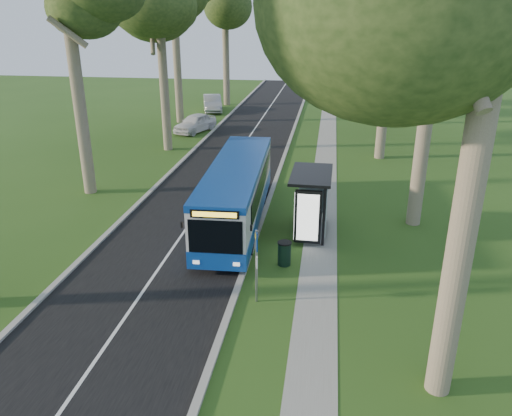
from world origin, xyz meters
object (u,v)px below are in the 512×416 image
(bus_shelter, at_px, (314,194))
(litter_bin, at_px, (284,253))
(bus_stop_sign, at_px, (256,258))
(car_silver, at_px, (212,103))
(car_white, at_px, (195,123))
(bus, at_px, (237,193))

(bus_shelter, height_order, litter_bin, bus_shelter)
(bus_stop_sign, height_order, car_silver, bus_stop_sign)
(bus_shelter, distance_m, car_white, 23.25)
(bus, distance_m, bus_shelter, 3.98)
(bus_shelter, bearing_deg, car_white, 119.62)
(car_silver, bearing_deg, litter_bin, -87.88)
(car_silver, bearing_deg, bus_shelter, -84.51)
(bus, distance_m, car_silver, 30.17)
(litter_bin, height_order, car_white, car_white)
(bus, bearing_deg, litter_bin, -58.49)
(bus, xyz_separation_m, car_white, (-7.28, 19.30, -0.78))
(litter_bin, bearing_deg, bus_shelter, 71.38)
(bus_shelter, xyz_separation_m, car_silver, (-11.79, 30.19, -1.25))
(bus, distance_m, bus_stop_sign, 7.39)
(bus, xyz_separation_m, bus_stop_sign, (2.03, -7.10, 0.18))
(bus_stop_sign, xyz_separation_m, car_silver, (-10.04, 36.18, -0.91))
(bus_stop_sign, distance_m, litter_bin, 3.29)
(bus_shelter, xyz_separation_m, litter_bin, (-1.02, -3.03, -1.56))
(bus, xyz_separation_m, litter_bin, (2.76, -4.14, -1.04))
(bus_stop_sign, relative_size, car_silver, 0.56)
(bus_stop_sign, relative_size, car_white, 0.61)
(bus, relative_size, car_white, 2.49)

